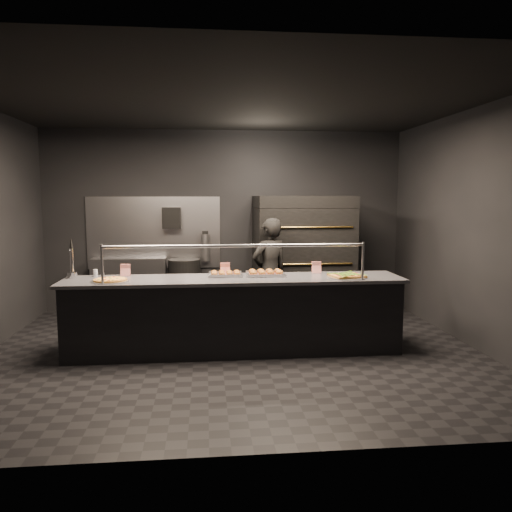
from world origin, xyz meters
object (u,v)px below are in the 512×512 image
at_px(beer_tap, 72,267).
at_px(worker, 270,273).
at_px(trash_bin, 185,286).
at_px(slider_tray_b, 266,273).
at_px(towel_dispenser, 172,218).
at_px(round_pizza, 110,280).
at_px(pizza_oven, 302,255).
at_px(square_pizza, 347,276).
at_px(slider_tray_a, 226,274).
at_px(prep_shelf, 130,285).
at_px(fire_extinguisher, 205,247).
at_px(service_counter, 235,315).

bearing_deg(beer_tap, worker, 20.64).
distance_m(beer_tap, trash_bin, 2.47).
xyz_separation_m(slider_tray_b, trash_bin, (-1.10, 2.08, -0.51)).
bearing_deg(towel_dispenser, round_pizza, -102.37).
xyz_separation_m(pizza_oven, worker, (-0.62, -0.77, -0.17)).
xyz_separation_m(square_pizza, trash_bin, (-2.06, 2.33, -0.50)).
bearing_deg(towel_dispenser, slider_tray_a, -70.35).
bearing_deg(trash_bin, slider_tray_a, -73.96).
relative_size(slider_tray_b, square_pizza, 1.06).
xyz_separation_m(pizza_oven, square_pizza, (0.16, -2.01, -0.03)).
bearing_deg(trash_bin, towel_dispenser, 140.31).
bearing_deg(prep_shelf, round_pizza, -86.48).
bearing_deg(worker, pizza_oven, -156.35).
distance_m(fire_extinguisher, beer_tap, 2.74).
bearing_deg(square_pizza, slider_tray_a, 169.77).
height_order(prep_shelf, round_pizza, round_pizza).
bearing_deg(service_counter, slider_tray_b, 19.76).
distance_m(prep_shelf, fire_extinguisher, 1.39).
bearing_deg(round_pizza, pizza_oven, 37.27).
distance_m(service_counter, round_pizza, 1.53).
distance_m(beer_tap, square_pizza, 3.33).
xyz_separation_m(towel_dispenser, square_pizza, (2.26, -2.50, -0.61)).
height_order(prep_shelf, slider_tray_b, slider_tray_b).
bearing_deg(service_counter, prep_shelf, 124.59).
height_order(prep_shelf, slider_tray_a, slider_tray_a).
xyz_separation_m(slider_tray_b, worker, (0.18, 0.99, -0.15)).
xyz_separation_m(round_pizza, trash_bin, (0.75, 2.34, -0.50)).
xyz_separation_m(fire_extinguisher, round_pizza, (-1.10, -2.52, -0.12)).
bearing_deg(fire_extinguisher, slider_tray_b, -71.61).
bearing_deg(trash_bin, square_pizza, -48.58).
distance_m(round_pizza, slider_tray_b, 1.87).
distance_m(beer_tap, round_pizza, 0.59).
relative_size(fire_extinguisher, slider_tray_b, 1.01).
xyz_separation_m(service_counter, worker, (0.58, 1.13, 0.33)).
bearing_deg(prep_shelf, worker, -28.63).
height_order(fire_extinguisher, worker, worker).
distance_m(service_counter, beer_tap, 2.05).
height_order(service_counter, trash_bin, service_counter).
bearing_deg(pizza_oven, beer_tap, -151.37).
height_order(round_pizza, slider_tray_a, slider_tray_a).
relative_size(service_counter, trash_bin, 4.67).
height_order(slider_tray_a, square_pizza, slider_tray_a).
xyz_separation_m(service_counter, fire_extinguisher, (-0.35, 2.40, 0.60)).
height_order(slider_tray_b, square_pizza, slider_tray_b).
xyz_separation_m(pizza_oven, round_pizza, (-2.65, -2.02, -0.03)).
xyz_separation_m(prep_shelf, beer_tap, (-0.35, -2.14, 0.61)).
distance_m(fire_extinguisher, worker, 1.59).
distance_m(fire_extinguisher, round_pizza, 2.75).
bearing_deg(slider_tray_b, fire_extinguisher, 108.39).
xyz_separation_m(round_pizza, square_pizza, (2.81, 0.00, 0.00)).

